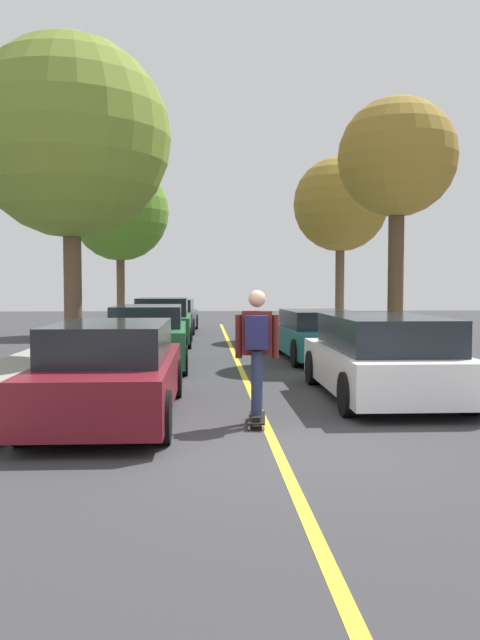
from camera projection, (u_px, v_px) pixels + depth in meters
name	position (u px, v px, depth m)	size (l,w,h in m)	color
ground	(275.00, 447.00, 7.45)	(80.00, 80.00, 0.00)	#353538
center_line	(250.00, 390.00, 11.44)	(0.12, 39.20, 0.01)	gold
parked_car_left_nearest	(112.00, 371.00, 9.06)	(1.84, 4.60, 1.35)	maroon
parked_car_left_near	(148.00, 337.00, 14.75)	(1.93, 4.46, 1.41)	#1E5B33
parked_car_left_far	(163.00, 322.00, 20.22)	(1.85, 4.02, 1.48)	#1E5B33
parked_car_left_farthest	(172.00, 316.00, 25.79)	(2.10, 4.68, 1.32)	#38383D
parked_car_right_nearest	(382.00, 357.00, 10.60)	(1.98, 4.38, 1.37)	white
parked_car_right_near	(319.00, 335.00, 16.34)	(2.10, 4.59, 1.24)	#196066
street_tree_left_nearest	(71.00, 138.00, 15.26)	(4.75, 4.75, 7.62)	brown
street_tree_left_near	(120.00, 213.00, 24.23)	(3.66, 3.66, 6.33)	brown
street_tree_right_nearest	(397.00, 160.00, 15.89)	(2.94, 2.94, 6.37)	#4C3823
street_tree_right_near	(340.00, 205.00, 22.49)	(3.30, 3.30, 6.23)	brown
skateboard	(257.00, 418.00, 8.63)	(0.30, 0.86, 0.10)	black
skateboarder	(257.00, 345.00, 8.54)	(0.59, 0.71, 1.70)	black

